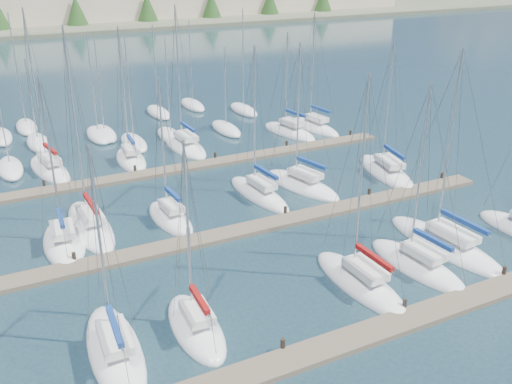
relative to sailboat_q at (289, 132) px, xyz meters
name	(u,v)px	position (x,y,z in m)	size (l,w,h in m)	color
ground	(106,99)	(-14.87, 24.68, -0.17)	(400.00, 400.00, 0.00)	#233C46
dock_near	(356,338)	(-14.87, -33.30, -0.02)	(44.00, 1.93, 1.10)	#6B5E4C
dock_mid	(244,230)	(-14.87, -19.30, -0.02)	(44.00, 1.93, 1.10)	#6B5E4C
dock_far	(180,169)	(-14.87, -5.30, -0.02)	(44.00, 1.93, 1.10)	#6B5E4C
sailboat_q	(289,132)	(0.00, 0.00, 0.00)	(4.27, 8.44, 11.75)	white
sailboat_o	(131,159)	(-18.32, -0.91, 0.02)	(3.06, 7.26, 13.46)	white
sailboat_r	(314,127)	(3.39, 0.23, 0.02)	(3.43, 8.49, 13.54)	white
sailboat_h	(64,242)	(-27.05, -15.35, 0.01)	(3.38, 7.62, 12.62)	white
sailboat_e	(417,265)	(-6.86, -28.92, 0.01)	(3.26, 8.24, 12.87)	white
sailboat_d	(360,282)	(-11.45, -28.96, 0.01)	(2.86, 8.54, 13.83)	white
sailboat_b	(115,351)	(-26.69, -28.64, 0.00)	(3.13, 8.75, 11.94)	white
sailboat_f	(445,245)	(-3.21, -27.66, 0.00)	(3.51, 10.42, 14.38)	white
sailboat_n	(50,169)	(-25.81, -0.12, 0.02)	(3.95, 8.88, 15.34)	white
sailboat_k	(259,194)	(-10.89, -13.95, 0.02)	(3.01, 8.74, 13.08)	white
sailboat_j	(170,218)	(-19.08, -15.05, 0.01)	(2.77, 6.88, 11.65)	white
sailboat_c	(196,327)	(-22.21, -28.63, 0.01)	(2.81, 6.84, 11.54)	white
sailboat_p	(185,146)	(-12.16, 0.68, 0.01)	(3.22, 8.99, 14.93)	white
sailboat_m	(386,172)	(1.90, -14.69, 0.00)	(4.63, 9.66, 12.82)	white
sailboat_l	(302,185)	(-6.65, -13.84, 0.01)	(4.72, 9.03, 13.02)	white
sailboat_i	(91,225)	(-24.83, -13.57, 0.02)	(2.94, 9.61, 15.38)	white
distant_boats	(100,133)	(-19.21, 8.45, 0.12)	(36.93, 20.75, 13.30)	#9EA0A5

